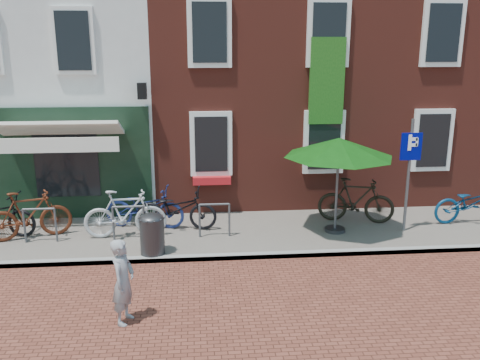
{
  "coord_description": "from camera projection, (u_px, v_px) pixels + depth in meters",
  "views": [
    {
      "loc": [
        0.09,
        -10.24,
        4.53
      ],
      "look_at": [
        1.11,
        1.27,
        1.46
      ],
      "focal_mm": 38.37,
      "sensor_mm": 36.0,
      "label": 1
    }
  ],
  "objects": [
    {
      "name": "ground",
      "position": [
        194.0,
        262.0,
        11.01
      ],
      "size": [
        80.0,
        80.0,
        0.0
      ],
      "primitive_type": "plane",
      "color": "brown"
    },
    {
      "name": "sidewalk",
      "position": [
        235.0,
        233.0,
        12.53
      ],
      "size": [
        24.0,
        3.0,
        0.1
      ],
      "primitive_type": "cube",
      "color": "slate",
      "rests_on": "ground"
    },
    {
      "name": "building_stucco",
      "position": [
        31.0,
        45.0,
        16.17
      ],
      "size": [
        8.0,
        8.0,
        9.0
      ],
      "primitive_type": "cube",
      "color": "silver",
      "rests_on": "ground"
    },
    {
      "name": "building_brick_mid",
      "position": [
        252.0,
        29.0,
        16.63
      ],
      "size": [
        6.0,
        8.0,
        10.0
      ],
      "primitive_type": "cube",
      "color": "maroon",
      "rests_on": "ground"
    },
    {
      "name": "building_brick_right",
      "position": [
        430.0,
        29.0,
        17.15
      ],
      "size": [
        6.0,
        8.0,
        10.0
      ],
      "primitive_type": "cube",
      "color": "maroon",
      "rests_on": "ground"
    },
    {
      "name": "litter_bin",
      "position": [
        152.0,
        232.0,
        11.07
      ],
      "size": [
        0.53,
        0.53,
        0.97
      ],
      "color": "#303033",
      "rests_on": "sidewalk"
    },
    {
      "name": "parking_sign",
      "position": [
        410.0,
        162.0,
        12.13
      ],
      "size": [
        0.5,
        0.07,
        2.75
      ],
      "color": "#4C4C4F",
      "rests_on": "sidewalk"
    },
    {
      "name": "parasol",
      "position": [
        339.0,
        144.0,
        11.97
      ],
      "size": [
        2.6,
        2.6,
        2.41
      ],
      "color": "#4C4C4F",
      "rests_on": "sidewalk"
    },
    {
      "name": "woman",
      "position": [
        123.0,
        281.0,
        8.46
      ],
      "size": [
        0.49,
        0.61,
        1.47
      ],
      "primitive_type": "imported",
      "rotation": [
        0.0,
        0.0,
        1.29
      ],
      "color": "gray",
      "rests_on": "ground"
    },
    {
      "name": "bicycle_1",
      "position": [
        29.0,
        215.0,
        11.93
      ],
      "size": [
        1.99,
        1.11,
        1.15
      ],
      "primitive_type": "imported",
      "rotation": [
        0.0,
        0.0,
        1.88
      ],
      "color": "#522211",
      "rests_on": "sidewalk"
    },
    {
      "name": "bicycle_2",
      "position": [
        145.0,
        207.0,
        12.68
      ],
      "size": [
        2.08,
        1.07,
        1.04
      ],
      "primitive_type": "imported",
      "rotation": [
        0.0,
        0.0,
        1.37
      ],
      "color": "navy",
      "rests_on": "sidewalk"
    },
    {
      "name": "bicycle_3",
      "position": [
        125.0,
        214.0,
        12.01
      ],
      "size": [
        1.94,
        0.64,
        1.15
      ],
      "primitive_type": "imported",
      "rotation": [
        0.0,
        0.0,
        1.62
      ],
      "color": "#B6B7B9",
      "rests_on": "sidewalk"
    },
    {
      "name": "bicycle_4",
      "position": [
        176.0,
        209.0,
        12.56
      ],
      "size": [
        2.06,
        0.97,
        1.04
      ],
      "primitive_type": "imported",
      "rotation": [
        0.0,
        0.0,
        1.42
      ],
      "color": "black",
      "rests_on": "sidewalk"
    },
    {
      "name": "bicycle_5",
      "position": [
        356.0,
        200.0,
        13.04
      ],
      "size": [
        2.0,
        1.06,
        1.15
      ],
      "primitive_type": "imported",
      "rotation": [
        0.0,
        0.0,
        1.29
      ],
      "color": "black",
      "rests_on": "sidewalk"
    },
    {
      "name": "bicycle_6",
      "position": [
        471.0,
        203.0,
        13.02
      ],
      "size": [
        2.01,
        0.8,
        1.04
      ],
      "primitive_type": "imported",
      "rotation": [
        0.0,
        0.0,
        1.63
      ],
      "color": "navy",
      "rests_on": "sidewalk"
    }
  ]
}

